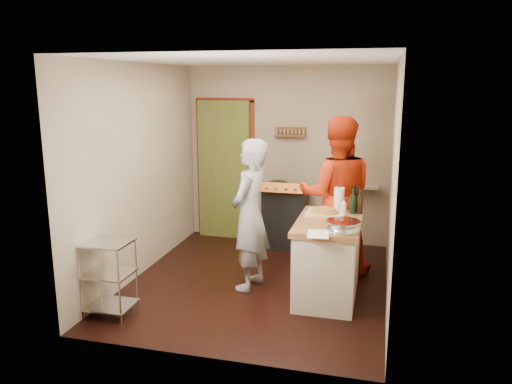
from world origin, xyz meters
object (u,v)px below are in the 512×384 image
wire_shelving (109,274)px  person_red (336,195)px  person_stripe (250,215)px  stove (285,216)px  island (328,256)px

wire_shelving → person_red: 2.88m
person_stripe → person_red: (0.90, 0.81, 0.11)m
stove → person_red: (0.80, -0.76, 0.53)m
wire_shelving → island: size_ratio=0.62×
person_stripe → person_red: 1.22m
wire_shelving → person_red: (2.12, 1.86, 0.54)m
wire_shelving → island: 2.37m
wire_shelving → person_stripe: person_stripe is taller
stove → person_stripe: bearing=-93.9°
stove → wire_shelving: stove is taller
wire_shelving → island: island is taller
stove → person_stripe: size_ratio=0.57×
person_stripe → island: bearing=97.6°
person_stripe → wire_shelving: bearing=-39.8°
stove → wire_shelving: bearing=-116.9°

